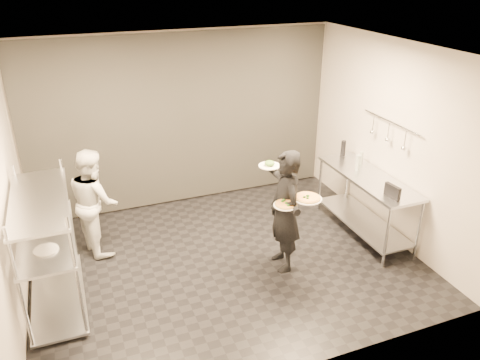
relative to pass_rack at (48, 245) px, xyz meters
name	(u,v)px	position (x,y,z in m)	size (l,w,h in m)	color
room_shell	(197,137)	(2.15, 1.18, 0.63)	(5.00, 4.00, 2.80)	black
pass_rack	(48,245)	(0.00, 0.00, 0.00)	(0.60, 1.60, 1.50)	silver
prep_counter	(366,194)	(4.33, 0.00, -0.14)	(0.60, 1.80, 0.92)	silver
utensil_rail	(389,133)	(4.58, 0.00, 0.78)	(0.07, 1.20, 0.31)	silver
waiter	(285,212)	(2.83, -0.34, 0.05)	(0.60, 0.39, 1.64)	black
chef	(94,201)	(0.60, 0.97, -0.02)	(0.73, 0.57, 1.50)	silver
pizza_plate_near	(286,204)	(2.75, -0.52, 0.26)	(0.30, 0.30, 0.05)	white
pizza_plate_far	(308,198)	(3.03, -0.56, 0.32)	(0.35, 0.35, 0.05)	white
salad_plate	(270,164)	(2.75, -0.02, 0.59)	(0.28, 0.28, 0.07)	white
pos_monitor	(392,191)	(4.21, -0.67, 0.24)	(0.05, 0.25, 0.18)	black
bottle_green	(358,162)	(4.31, 0.25, 0.27)	(0.07, 0.07, 0.23)	gray
bottle_clear	(361,158)	(4.49, 0.44, 0.24)	(0.05, 0.05, 0.18)	gray
bottle_dark	(343,148)	(4.40, 0.80, 0.27)	(0.07, 0.07, 0.25)	black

